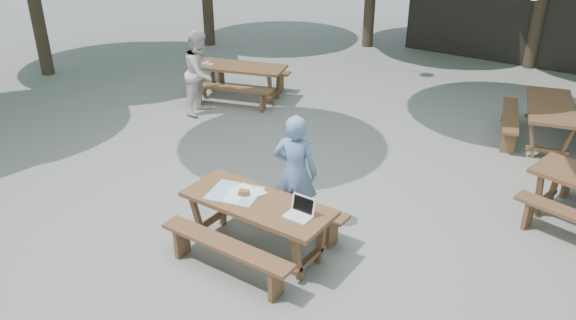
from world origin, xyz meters
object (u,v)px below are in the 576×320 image
at_px(picnic_table_nw, 240,81).
at_px(woman, 295,173).
at_px(second_person, 201,72).
at_px(main_picnic_table, 258,225).

distance_m(picnic_table_nw, woman, 5.41).
bearing_deg(woman, second_person, -50.52).
bearing_deg(woman, main_picnic_table, 66.50).
bearing_deg(second_person, picnic_table_nw, -17.33).
relative_size(picnic_table_nw, woman, 1.35).
height_order(main_picnic_table, picnic_table_nw, same).
distance_m(picnic_table_nw, second_person, 1.24).
bearing_deg(woman, picnic_table_nw, -61.45).
distance_m(main_picnic_table, second_person, 5.21).
xyz_separation_m(main_picnic_table, woman, (0.07, 0.77, 0.46)).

